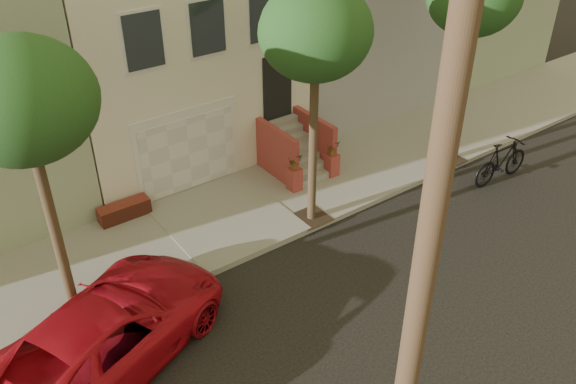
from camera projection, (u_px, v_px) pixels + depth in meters
ground at (383, 320)px, 13.33m from camera, size 90.00×90.00×0.00m
sidewalk at (252, 208)px, 16.94m from camera, size 40.00×3.70×0.15m
house_row at (147, 31)px, 18.99m from camera, size 33.10×11.70×7.00m
tree_left at (22, 103)px, 10.43m from camera, size 2.70×2.57×6.30m
tree_mid at (316, 34)px, 13.65m from camera, size 2.70×2.57×6.30m
pickup_truck at (105, 334)px, 11.93m from camera, size 6.12×4.57×1.55m
motorcycle at (502, 161)px, 17.97m from camera, size 2.25×0.70×1.34m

